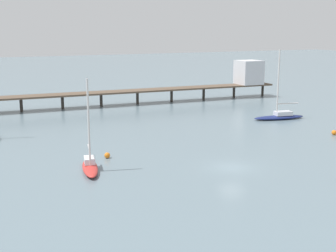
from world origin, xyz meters
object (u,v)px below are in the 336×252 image
Objects in this scene: pier at (183,82)px; mooring_buoy_far at (107,155)px; sailboat_navy at (280,115)px; sailboat_red at (90,165)px; mooring_buoy_inner at (334,133)px.

pier is 40.97m from mooring_buoy_far.
sailboat_navy is 17.01× the size of mooring_buoy_far.
sailboat_red is 14.09× the size of mooring_buoy_inner.
mooring_buoy_far is (-29.92, 2.38, -0.01)m from mooring_buoy_inner.
pier is 45.52m from sailboat_red.
pier is at bearing 50.78° from mooring_buoy_far.
mooring_buoy_far is (2.94, 3.52, -0.31)m from sailboat_red.
sailboat_navy reaches higher than pier.
sailboat_red is 32.89m from mooring_buoy_inner.
sailboat_navy is at bearing 86.90° from mooring_buoy_inner.
pier is at bearing 96.88° from mooring_buoy_inner.
mooring_buoy_inner is 1.03× the size of mooring_buoy_far.
sailboat_red is at bearing -159.24° from sailboat_navy.
sailboat_navy is (4.73, -22.45, -3.07)m from pier.
sailboat_red is 4.60m from mooring_buoy_far.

